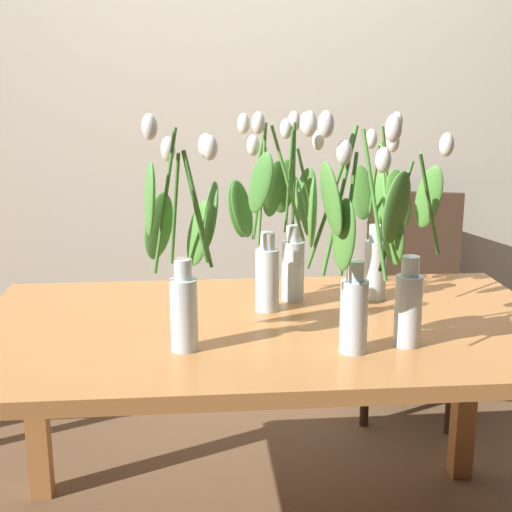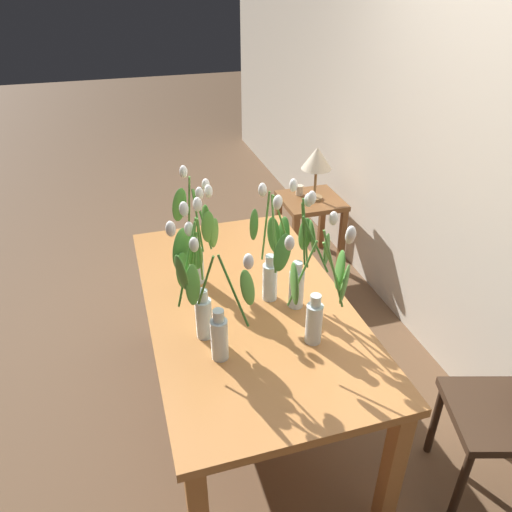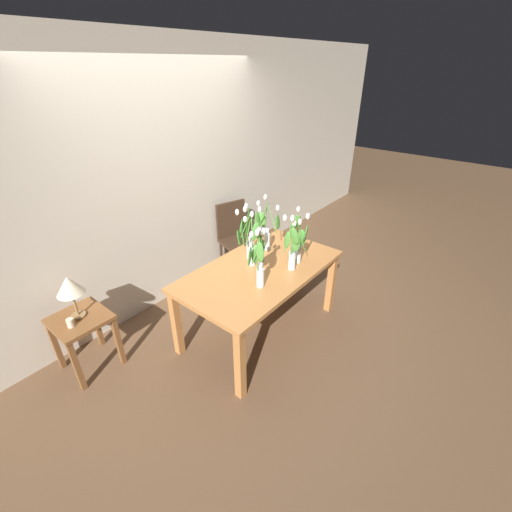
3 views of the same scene
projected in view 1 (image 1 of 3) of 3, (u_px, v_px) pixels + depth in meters
The scene contains 9 objects.
room_wall_rear at pixel (238, 91), 2.99m from camera, with size 9.00×0.10×2.70m, color beige.
dining_table at pixel (269, 353), 1.95m from camera, with size 1.60×0.90×0.74m.
tulip_vase_0 at pixel (265, 232), 1.99m from camera, with size 0.25×0.24×0.57m.
tulip_vase_1 at pixel (410, 274), 1.72m from camera, with size 0.24×0.26×0.52m.
tulip_vase_2 at pixel (378, 232), 2.10m from camera, with size 0.16×0.28×0.56m.
tulip_vase_3 at pixel (292, 230), 2.11m from camera, with size 0.21×0.18×0.56m.
tulip_vase_4 at pixel (183, 258), 1.69m from camera, with size 0.21×0.21×0.57m.
tulip_vase_5 at pixel (350, 257), 1.63m from camera, with size 0.25×0.16×0.58m.
dining_chair at pixel (411, 290), 2.98m from camera, with size 0.50×0.50×0.93m.
Camera 1 is at (-0.20, -1.82, 1.38)m, focal length 49.11 mm.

